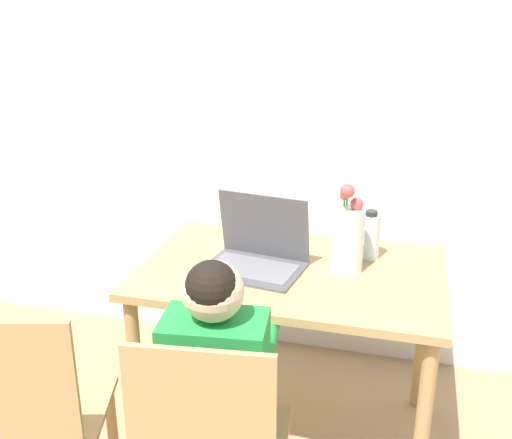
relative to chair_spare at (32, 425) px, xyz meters
name	(u,v)px	position (x,y,z in m)	size (l,w,h in m)	color
wall_back	(289,95)	(0.47, 1.39, 0.79)	(6.40, 0.05, 2.50)	white
dining_table	(291,292)	(0.63, 0.72, 0.17)	(1.10, 0.72, 0.72)	tan
chair_spare	(32,425)	(0.00, 0.00, 0.00)	(0.49, 0.49, 0.88)	tan
person_seated	(220,376)	(0.54, 0.14, 0.18)	(0.34, 0.45, 1.02)	#1E8438
laptop	(257,251)	(0.51, 0.71, 0.33)	(0.38, 0.31, 0.26)	#4C4C51
flower_vase	(347,237)	(0.83, 0.76, 0.40)	(0.12, 0.12, 0.33)	silver
water_bottle	(370,236)	(0.90, 0.89, 0.36)	(0.07, 0.07, 0.19)	silver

